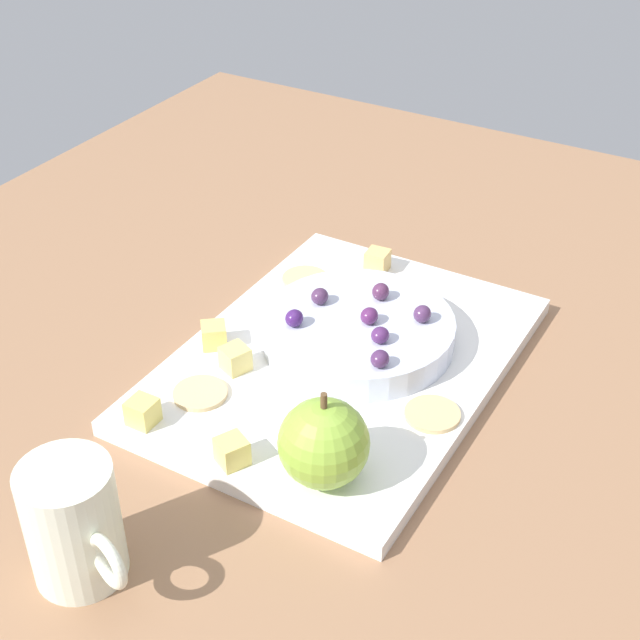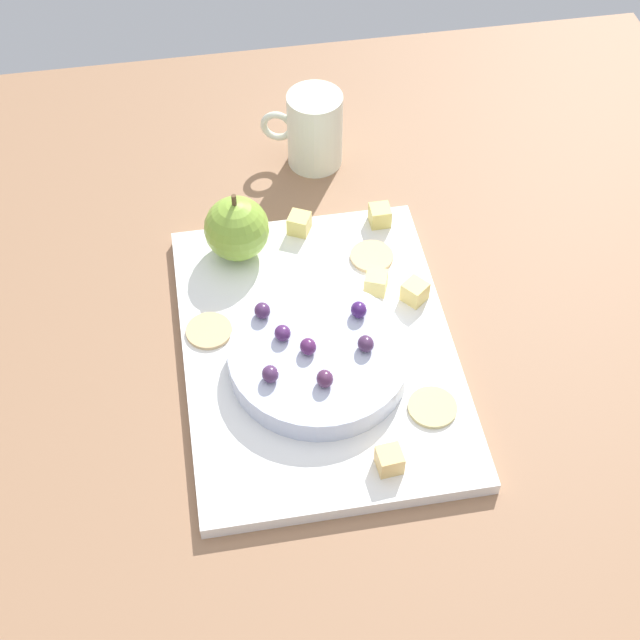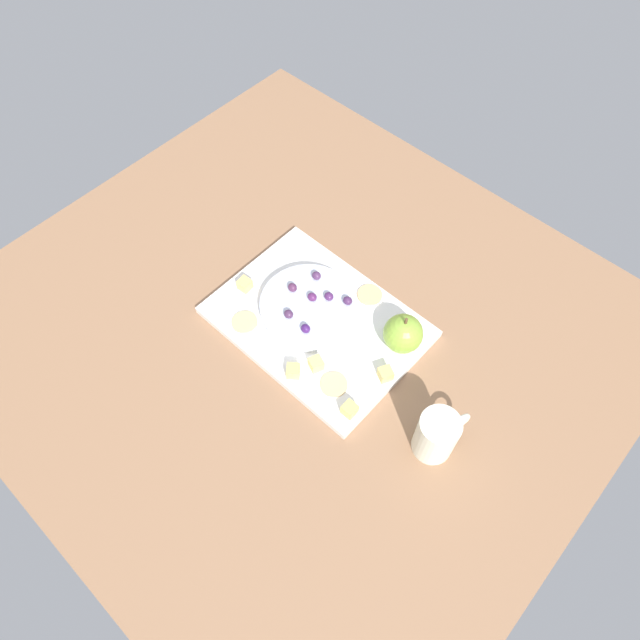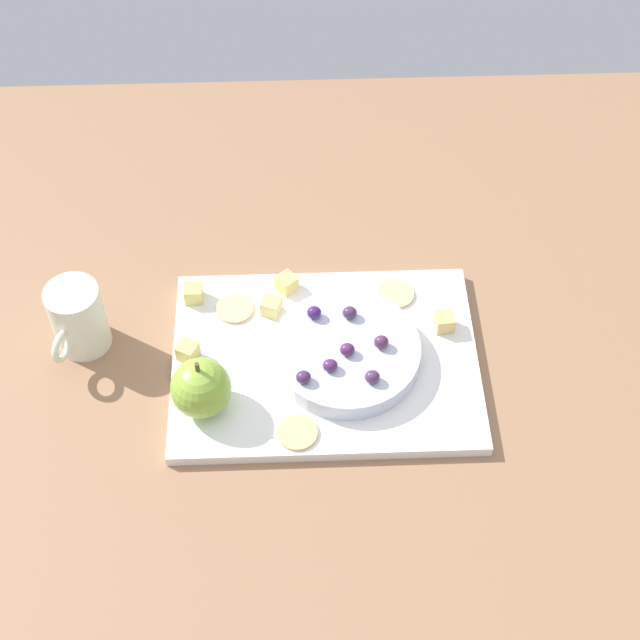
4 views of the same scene
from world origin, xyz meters
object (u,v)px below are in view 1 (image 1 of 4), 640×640
at_px(cheese_cube_2, 143,412).
at_px(grape_5, 380,335).
at_px(cracker_0, 305,279).
at_px(grape_6, 368,317).
at_px(cheese_cube_0, 235,359).
at_px(cheese_cube_3, 214,335).
at_px(grape_3, 380,359).
at_px(grape_0, 294,318).
at_px(grape_2, 320,296).
at_px(cup, 74,524).
at_px(platter, 341,362).
at_px(apple_whole, 324,443).
at_px(grape_1, 422,314).
at_px(cheese_cube_4, 232,451).
at_px(cracker_2, 432,414).
at_px(cheese_cube_1, 377,261).
at_px(serving_dish, 358,331).
at_px(grape_4, 381,292).
at_px(cracker_1, 200,393).

distance_m(cheese_cube_2, grape_5, 0.21).
xyz_separation_m(cracker_0, grape_6, (0.07, 0.11, 0.03)).
relative_size(cheese_cube_0, cheese_cube_3, 1.00).
bearing_deg(grape_3, grape_5, -153.35).
bearing_deg(grape_0, cheese_cube_2, -19.86).
xyz_separation_m(grape_2, cup, (0.32, -0.00, -0.00)).
relative_size(platter, apple_whole, 5.26).
bearing_deg(cup, platter, 171.48).
bearing_deg(grape_2, cup, -0.60).
bearing_deg(cheese_cube_2, cheese_cube_0, 165.79).
bearing_deg(grape_1, cheese_cube_4, -15.64).
relative_size(cracker_0, grape_2, 2.67).
distance_m(grape_2, grape_5, 0.08).
bearing_deg(grape_0, grape_1, 123.37).
bearing_deg(grape_6, cracker_2, 57.28).
bearing_deg(grape_5, cheese_cube_1, -152.31).
relative_size(serving_dish, cup, 1.84).
bearing_deg(grape_3, grape_4, -153.36).
bearing_deg(cheese_cube_3, grape_0, 116.38).
bearing_deg(cracker_0, cup, 7.28).
distance_m(cheese_cube_0, cheese_cube_4, 0.12).
distance_m(cheese_cube_4, grape_2, 0.20).
height_order(platter, grape_6, grape_6).
relative_size(cheese_cube_2, cheese_cube_3, 1.00).
bearing_deg(grape_0, grape_3, 80.82).
bearing_deg(grape_6, cracker_1, -34.38).
height_order(platter, cracker_2, cracker_2).
xyz_separation_m(serving_dish, cheese_cube_4, (0.19, -0.01, -0.00)).
bearing_deg(platter, cheese_cube_2, -30.85).
bearing_deg(cheese_cube_2, grape_3, 132.35).
distance_m(cheese_cube_3, cracker_0, 0.14).
relative_size(cheese_cube_1, grape_5, 1.27).
height_order(apple_whole, cheese_cube_3, apple_whole).
height_order(platter, grape_4, grape_4).
bearing_deg(apple_whole, grape_3, -174.01).
relative_size(platter, serving_dish, 2.08).
xyz_separation_m(serving_dish, grape_3, (0.05, 0.05, 0.02)).
bearing_deg(serving_dish, cracker_2, 59.51).
distance_m(apple_whole, grape_3, 0.11).
height_order(cheese_cube_4, grape_1, grape_1).
xyz_separation_m(cheese_cube_2, cheese_cube_4, (0.00, 0.09, 0.00)).
xyz_separation_m(serving_dish, cracker_0, (-0.07, -0.10, -0.01)).
relative_size(cheese_cube_1, grape_3, 1.27).
bearing_deg(cheese_cube_2, cheese_cube_1, 169.59).
relative_size(apple_whole, grape_4, 3.98).
height_order(cheese_cube_2, cheese_cube_3, same).
relative_size(grape_1, cup, 0.18).
height_order(serving_dish, grape_1, grape_1).
bearing_deg(grape_2, grape_1, 102.29).
bearing_deg(serving_dish, cheese_cube_0, -40.39).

